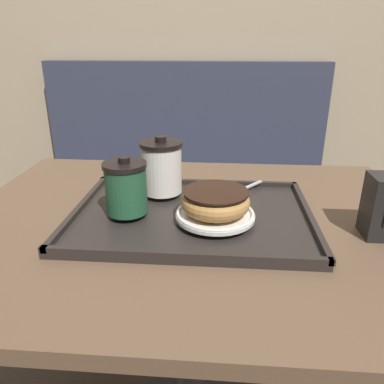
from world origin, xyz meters
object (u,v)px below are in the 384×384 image
object	(u,v)px
coffee_cup_front	(126,187)
donut_chocolate_glazed	(216,201)
coffee_cup_rear	(162,167)
spoon	(237,191)

from	to	relation	value
coffee_cup_front	donut_chocolate_glazed	size ratio (longest dim) A/B	0.86
coffee_cup_rear	spoon	world-z (taller)	coffee_cup_rear
donut_chocolate_glazed	coffee_cup_rear	bearing A→B (deg)	134.48
coffee_cup_front	spoon	size ratio (longest dim) A/B	1.06
spoon	coffee_cup_rear	bearing A→B (deg)	-48.22
spoon	coffee_cup_front	bearing A→B (deg)	-22.51
coffee_cup_front	spoon	distance (m)	0.28
coffee_cup_rear	donut_chocolate_glazed	world-z (taller)	coffee_cup_rear
spoon	donut_chocolate_glazed	bearing A→B (deg)	19.96
coffee_cup_front	donut_chocolate_glazed	world-z (taller)	coffee_cup_front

